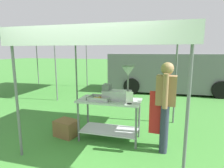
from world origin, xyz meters
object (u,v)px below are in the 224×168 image
at_px(stall_canopy, 111,36).
at_px(vendor, 165,102).
at_px(donut_tray, 100,99).
at_px(van_grey, 173,72).
at_px(supply_crate, 66,128).
at_px(neighbour_tent, 42,37).
at_px(donut_cart, 109,111).
at_px(menu_sign, 130,99).
at_px(donut_fryer, 119,88).

relative_size(stall_canopy, vendor, 1.77).
distance_m(donut_tray, van_grey, 5.51).
xyz_separation_m(vendor, supply_crate, (-2.00, 0.05, -0.73)).
relative_size(supply_crate, neighbour_tent, 0.17).
distance_m(donut_cart, vendor, 1.12).
distance_m(supply_crate, van_grey, 5.87).
height_order(menu_sign, vendor, vendor).
xyz_separation_m(donut_cart, van_grey, (1.49, 5.21, 0.28)).
bearing_deg(menu_sign, donut_cart, 156.55).
relative_size(van_grey, neighbour_tent, 1.79).
relative_size(menu_sign, van_grey, 0.04).
bearing_deg(neighbour_tent, stall_canopy, -41.88).
bearing_deg(menu_sign, donut_fryer, 135.01).
xyz_separation_m(vendor, neighbour_tent, (-5.24, 3.98, 1.53)).
bearing_deg(menu_sign, vendor, 4.53).
xyz_separation_m(donut_tray, neighbour_tent, (-3.99, 3.88, 1.58)).
relative_size(donut_fryer, neighbour_tent, 0.22).
distance_m(menu_sign, neighbour_tent, 6.30).
height_order(vendor, van_grey, van_grey).
relative_size(donut_cart, menu_sign, 5.50).
relative_size(donut_cart, donut_tray, 2.83).
xyz_separation_m(donut_fryer, neighbour_tent, (-4.36, 3.78, 1.36)).
distance_m(stall_canopy, neighbour_tent, 5.62).
bearing_deg(donut_fryer, neighbour_tent, 139.08).
height_order(van_grey, neighbour_tent, neighbour_tent).
distance_m(donut_fryer, supply_crate, 1.45).
height_order(donut_tray, supply_crate, donut_tray).
distance_m(menu_sign, supply_crate, 1.58).
xyz_separation_m(vendor, van_grey, (0.42, 5.35, -0.02)).
distance_m(stall_canopy, donut_tray, 1.23).
height_order(menu_sign, neighbour_tent, neighbour_tent).
bearing_deg(vendor, van_grey, 85.51).
bearing_deg(supply_crate, donut_fryer, 7.97).
height_order(stall_canopy, donut_fryer, stall_canopy).
relative_size(menu_sign, vendor, 0.14).
relative_size(donut_tray, donut_fryer, 0.64).
height_order(donut_tray, vendor, vendor).
height_order(supply_crate, van_grey, van_grey).
bearing_deg(menu_sign, supply_crate, 175.90).
distance_m(stall_canopy, menu_sign, 1.25).
distance_m(stall_canopy, donut_cart, 1.48).
bearing_deg(vendor, menu_sign, -175.47).
distance_m(donut_fryer, van_grey, 5.31).
xyz_separation_m(donut_tray, donut_fryer, (0.37, 0.11, 0.22)).
relative_size(donut_tray, van_grey, 0.08).
bearing_deg(donut_tray, neighbour_tent, 135.74).
xyz_separation_m(van_grey, neighbour_tent, (-5.66, -1.37, 1.56)).
bearing_deg(donut_fryer, menu_sign, -44.99).
bearing_deg(stall_canopy, donut_fryer, -10.01).
relative_size(stall_canopy, neighbour_tent, 0.91).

